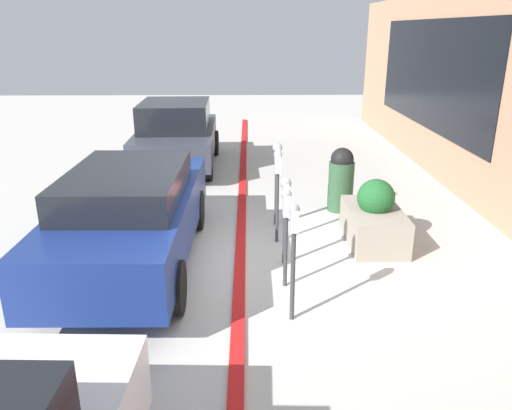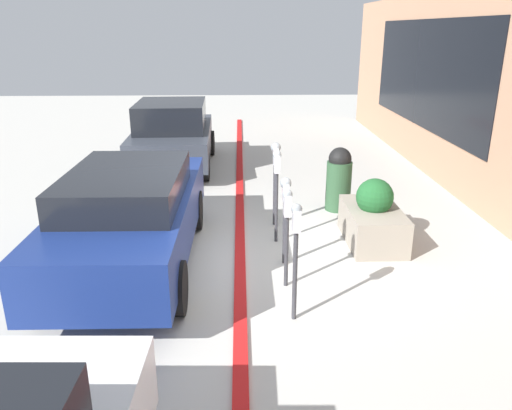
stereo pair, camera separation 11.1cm
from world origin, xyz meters
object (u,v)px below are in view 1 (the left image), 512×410
object	(u,v)px
parking_meter_second	(286,219)
parked_car_rear	(177,134)
parking_meter_fourth	(278,176)
parking_meter_middle	(285,203)
parking_meter_farthest	(277,170)
trash_bin	(341,179)
parking_meter_nearest	(294,241)
parked_car_middle	(132,214)
planter_box	(374,220)

from	to	relation	value
parking_meter_second	parked_car_rear	bearing A→B (deg)	20.00
parking_meter_second	parking_meter_fourth	bearing A→B (deg)	1.07
parking_meter_middle	parking_meter_farthest	xyz separation A→B (m)	(1.56, 0.03, 0.06)
parking_meter_second	parking_meter_middle	size ratio (longest dim) A/B	1.03
parking_meter_fourth	parked_car_rear	bearing A→B (deg)	25.34
parking_meter_second	trash_bin	world-z (taller)	parking_meter_second
parking_meter_nearest	parking_meter_second	distance (m)	0.83
trash_bin	parking_meter_farthest	bearing A→B (deg)	120.33
parking_meter_nearest	parking_meter_middle	distance (m)	1.52
parking_meter_second	parked_car_middle	world-z (taller)	parked_car_middle
parking_meter_second	parking_meter_farthest	bearing A→B (deg)	-0.17
parking_meter_second	parked_car_middle	bearing A→B (deg)	72.33
parking_meter_middle	parking_meter_farthest	bearing A→B (deg)	1.21
planter_box	trash_bin	size ratio (longest dim) A/B	1.20
parking_meter_second	parked_car_middle	distance (m)	2.28
parking_meter_nearest	parking_meter_farthest	size ratio (longest dim) A/B	0.99
parked_car_rear	parked_car_middle	bearing A→B (deg)	179.17
parking_meter_farthest	parking_meter_second	bearing A→B (deg)	179.83
parking_meter_second	parking_meter_middle	world-z (taller)	parking_meter_second
parking_meter_nearest	parking_meter_second	size ratio (longest dim) A/B	1.07
planter_box	parked_car_middle	bearing A→B (deg)	100.95
parking_meter_fourth	planter_box	distance (m)	1.71
parking_meter_fourth	planter_box	size ratio (longest dim) A/B	1.04
parking_meter_farthest	parked_car_middle	distance (m)	2.69
parking_meter_fourth	trash_bin	world-z (taller)	parking_meter_fourth
parking_meter_middle	parked_car_middle	xyz separation A→B (m)	(-0.00, 2.21, -0.15)
planter_box	trash_bin	bearing A→B (deg)	9.41
parking_meter_middle	parking_meter_farthest	size ratio (longest dim) A/B	0.89
parking_meter_farthest	trash_bin	distance (m)	1.51
parking_meter_nearest	parked_car_rear	xyz separation A→B (m)	(7.05, 2.29, -0.18)
planter_box	parked_car_rear	world-z (taller)	parked_car_rear
parking_meter_nearest	trash_bin	world-z (taller)	parking_meter_nearest
parking_meter_second	planter_box	bearing A→B (deg)	-47.39
parked_car_rear	parking_meter_farthest	bearing A→B (deg)	-152.00
parking_meter_nearest	planter_box	world-z (taller)	parking_meter_nearest
parked_car_rear	parking_meter_nearest	bearing A→B (deg)	-163.82
trash_bin	parking_meter_second	bearing A→B (deg)	157.07
parked_car_middle	parking_meter_farthest	bearing A→B (deg)	-53.73
parking_meter_farthest	parked_car_middle	xyz separation A→B (m)	(-1.56, 2.18, -0.21)
parking_meter_nearest	parked_car_middle	size ratio (longest dim) A/B	0.33
parking_meter_nearest	trash_bin	xyz separation A→B (m)	(3.82, -1.24, -0.41)
parking_meter_middle	trash_bin	bearing A→B (deg)	-28.06
parking_meter_fourth	planter_box	xyz separation A→B (m)	(-0.09, -1.56, -0.71)
parking_meter_nearest	parked_car_rear	size ratio (longest dim) A/B	0.36
planter_box	parking_meter_nearest	bearing A→B (deg)	146.04
parking_meter_fourth	trash_bin	bearing A→B (deg)	-40.89
parked_car_middle	trash_bin	world-z (taller)	parked_car_middle
parking_meter_middle	planter_box	size ratio (longest dim) A/B	0.91
planter_box	parking_meter_fourth	bearing A→B (deg)	86.65
planter_box	parking_meter_middle	bearing A→B (deg)	115.64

